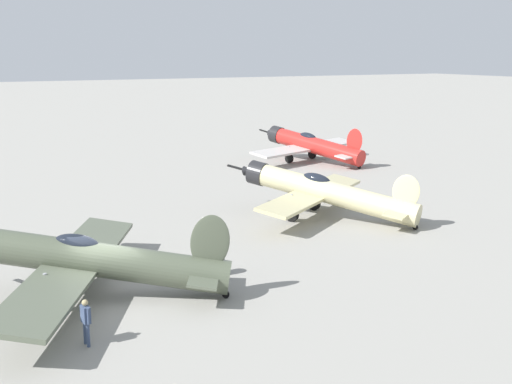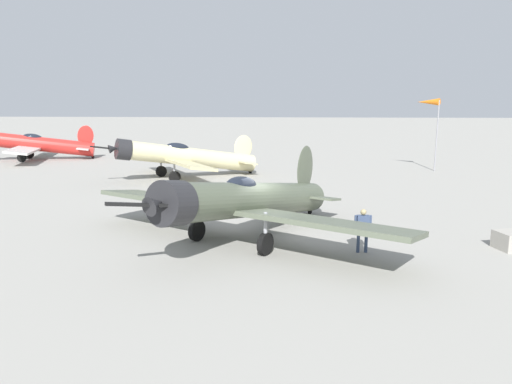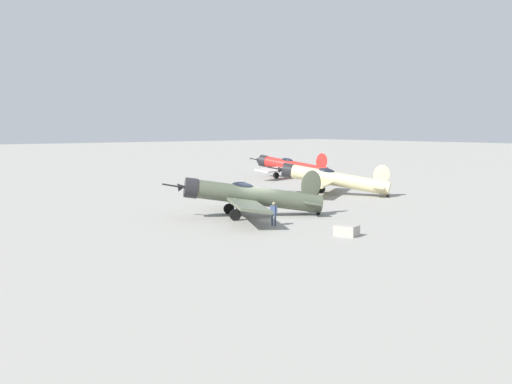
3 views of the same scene
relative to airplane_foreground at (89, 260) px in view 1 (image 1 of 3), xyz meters
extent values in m
plane|color=gray|center=(0.25, 0.48, -1.54)|extent=(400.00, 400.00, 0.00)
cylinder|color=#4C5442|center=(0.25, 0.48, -0.03)|extent=(5.80, 9.33, 2.69)
ellipsoid|color=black|center=(-0.21, -0.39, 0.67)|extent=(1.51, 1.93, 0.91)
cube|color=#565E4C|center=(-0.30, -0.56, -0.23)|extent=(12.65, 8.05, 0.47)
ellipsoid|color=#4C5442|center=(2.18, 4.10, 0.72)|extent=(0.94, 1.64, 2.33)
cube|color=#565E4C|center=(2.08, 3.92, -0.52)|extent=(3.52, 2.57, 0.25)
cylinder|color=#999BA0|center=(0.81, -1.81, -0.57)|extent=(0.14, 0.14, 1.12)
cylinder|color=black|center=(0.81, -1.81, -1.14)|extent=(0.55, 0.80, 0.80)
cylinder|color=#999BA0|center=(-1.95, -0.34, -0.57)|extent=(0.14, 0.14, 1.12)
cylinder|color=black|center=(-1.95, -0.34, -1.14)|extent=(0.55, 0.80, 0.80)
cylinder|color=black|center=(2.45, 4.62, -1.40)|extent=(0.22, 0.29, 0.28)
cylinder|color=beige|center=(-5.90, 15.18, -0.01)|extent=(9.06, 6.69, 2.79)
cylinder|color=#232326|center=(-9.87, 12.51, 0.72)|extent=(1.69, 1.77, 1.52)
cone|color=#232326|center=(-10.41, 12.14, 0.82)|extent=(0.85, 0.84, 0.66)
cube|color=black|center=(-10.53, 12.06, 0.82)|extent=(2.30, 1.56, 0.50)
ellipsoid|color=black|center=(-6.73, 14.63, 0.69)|extent=(1.90, 1.63, 0.93)
cube|color=#C6BC89|center=(-6.89, 14.52, -0.19)|extent=(7.64, 10.08, 0.46)
ellipsoid|color=beige|center=(-2.43, 17.53, 0.51)|extent=(1.53, 1.08, 2.03)
cube|color=#C6BC89|center=(-2.60, 17.42, -0.56)|extent=(2.82, 3.44, 0.27)
cylinder|color=#999BA0|center=(-6.53, 12.90, -0.55)|extent=(0.14, 0.14, 1.17)
cylinder|color=black|center=(-6.53, 12.90, -1.14)|extent=(0.78, 0.61, 0.80)
cylinder|color=#999BA0|center=(-8.25, 15.46, -0.55)|extent=(0.14, 0.14, 1.17)
cylinder|color=black|center=(-8.25, 15.46, -1.14)|extent=(0.78, 0.61, 0.80)
cylinder|color=black|center=(-1.93, 17.86, -1.40)|extent=(0.29, 0.24, 0.28)
cylinder|color=red|center=(-22.80, 24.95, -0.06)|extent=(9.25, 4.45, 2.59)
cylinder|color=#232326|center=(-26.95, 23.46, 0.53)|extent=(1.53, 1.78, 1.60)
cone|color=#232326|center=(-27.56, 23.24, 0.61)|extent=(0.80, 0.80, 0.69)
cube|color=black|center=(-27.70, 23.19, 0.61)|extent=(2.76, 0.93, 0.47)
ellipsoid|color=black|center=(-23.67, 24.64, 0.65)|extent=(1.93, 1.31, 0.90)
cube|color=#BCB7B2|center=(-23.84, 24.57, -0.29)|extent=(5.95, 12.20, 0.43)
ellipsoid|color=red|center=(-19.15, 26.26, 0.71)|extent=(1.69, 0.71, 2.21)
cube|color=#BCB7B2|center=(-19.34, 26.19, -0.47)|extent=(2.19, 3.57, 0.24)
cylinder|color=#999BA0|center=(-23.82, 22.89, -0.61)|extent=(0.14, 0.14, 1.06)
cylinder|color=black|center=(-23.82, 22.89, -1.14)|extent=(0.82, 0.46, 0.80)
cylinder|color=#999BA0|center=(-24.90, 25.89, -0.61)|extent=(0.14, 0.14, 1.06)
cylinder|color=black|center=(-24.90, 25.89, -1.14)|extent=(0.82, 0.46, 0.80)
cylinder|color=black|center=(-18.63, 26.44, -1.40)|extent=(0.30, 0.19, 0.28)
cylinder|color=#384766|center=(4.06, -1.19, -1.14)|extent=(0.12, 0.12, 0.79)
cylinder|color=#384766|center=(4.33, -1.16, -1.14)|extent=(0.12, 0.12, 0.79)
cube|color=#384766|center=(4.19, -1.18, -0.47)|extent=(0.45, 0.26, 0.56)
sphere|color=tan|center=(4.19, -1.18, -0.07)|extent=(0.21, 0.21, 0.21)
cylinder|color=#384766|center=(3.93, -1.21, -0.45)|extent=(0.09, 0.09, 0.53)
cylinder|color=#384766|center=(4.46, -1.15, -0.45)|extent=(0.09, 0.09, 0.53)
cylinder|color=#474C56|center=(-0.18, 5.45, -1.06)|extent=(0.61, 0.61, 0.95)
torus|color=#474C56|center=(-0.18, 5.45, -0.87)|extent=(0.65, 0.65, 0.04)
torus|color=#474C56|center=(-0.18, 5.45, -1.25)|extent=(0.65, 0.65, 0.04)
camera|label=1|loc=(24.50, -5.61, 7.81)|focal=46.56mm
camera|label=2|loc=(2.01, -17.10, 3.57)|focal=32.22mm
camera|label=3|loc=(34.62, -26.92, 4.96)|focal=43.04mm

